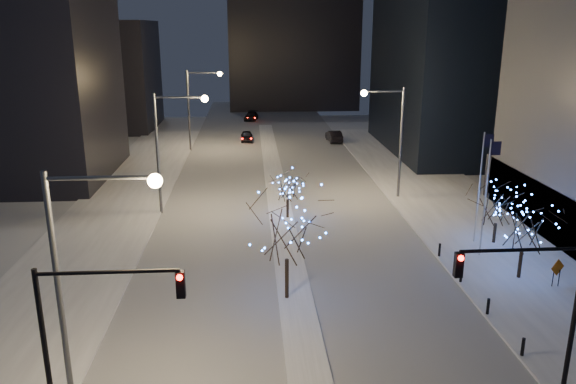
{
  "coord_description": "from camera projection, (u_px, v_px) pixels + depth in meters",
  "views": [
    {
      "loc": [
        -2.43,
        -18.44,
        15.05
      ],
      "look_at": [
        -0.1,
        15.61,
        5.0
      ],
      "focal_mm": 35.0,
      "sensor_mm": 36.0,
      "label": 1
    }
  ],
  "objects": [
    {
      "name": "car_near",
      "position": [
        247.0,
        136.0,
        76.99
      ],
      "size": [
        1.67,
        4.01,
        1.36
      ],
      "primitive_type": "imported",
      "rotation": [
        0.0,
        0.0,
        0.02
      ],
      "color": "black",
      "rests_on": "ground"
    },
    {
      "name": "street_lamp_east",
      "position": [
        392.0,
        128.0,
        49.6
      ],
      "size": [
        3.9,
        0.56,
        10.0
      ],
      "color": "#595E66",
      "rests_on": "ground"
    },
    {
      "name": "holiday_tree_median_near",
      "position": [
        287.0,
        229.0,
        31.02
      ],
      "size": [
        5.5,
        5.5,
        6.41
      ],
      "color": "black",
      "rests_on": "median"
    },
    {
      "name": "traffic_signal_west",
      "position": [
        86.0,
        325.0,
        20.15
      ],
      "size": [
        5.26,
        0.43,
        7.0
      ],
      "color": "black",
      "rests_on": "ground"
    },
    {
      "name": "holiday_tree_plaza_far",
      "position": [
        497.0,
        206.0,
        39.65
      ],
      "size": [
        4.14,
        4.14,
        4.38
      ],
      "color": "black",
      "rests_on": "east_sidewalk"
    },
    {
      "name": "car_far",
      "position": [
        251.0,
        116.0,
        94.17
      ],
      "size": [
        2.71,
        5.03,
        1.39
      ],
      "primitive_type": "imported",
      "rotation": [
        0.0,
        0.0,
        -0.17
      ],
      "color": "black",
      "rests_on": "ground"
    },
    {
      "name": "median",
      "position": [
        278.0,
        199.0,
        50.74
      ],
      "size": [
        2.0,
        80.0,
        0.15
      ],
      "primitive_type": "cube",
      "color": "white",
      "rests_on": "ground"
    },
    {
      "name": "west_sidewalk",
      "position": [
        91.0,
        244.0,
        40.26
      ],
      "size": [
        8.0,
        90.0,
        0.15
      ],
      "primitive_type": "cube",
      "color": "white",
      "rests_on": "ground"
    },
    {
      "name": "street_lamp_w_mid",
      "position": [
        170.0,
        137.0,
        45.47
      ],
      "size": [
        4.4,
        0.56,
        10.0
      ],
      "color": "#595E66",
      "rests_on": "ground"
    },
    {
      "name": "east_sidewalk",
      "position": [
        484.0,
        234.0,
        42.16
      ],
      "size": [
        10.0,
        90.0,
        0.15
      ],
      "primitive_type": "cube",
      "color": "white",
      "rests_on": "ground"
    },
    {
      "name": "filler_west_far",
      "position": [
        93.0,
        75.0,
        85.08
      ],
      "size": [
        18.0,
        16.0,
        16.0
      ],
      "primitive_type": "cube",
      "color": "black",
      "rests_on": "ground"
    },
    {
      "name": "flagpoles",
      "position": [
        484.0,
        184.0,
        38.08
      ],
      "size": [
        1.35,
        2.6,
        8.0
      ],
      "color": "silver",
      "rests_on": "east_sidewalk"
    },
    {
      "name": "road",
      "position": [
        276.0,
        185.0,
        55.55
      ],
      "size": [
        20.0,
        130.0,
        0.02
      ],
      "primitive_type": "cube",
      "color": "#9DA1AB",
      "rests_on": "ground"
    },
    {
      "name": "holiday_tree_plaza_near",
      "position": [
        525.0,
        225.0,
        33.84
      ],
      "size": [
        5.1,
        5.1,
        5.26
      ],
      "color": "black",
      "rests_on": "east_sidewalk"
    },
    {
      "name": "traffic_signal_east",
      "position": [
        540.0,
        297.0,
        22.25
      ],
      "size": [
        5.26,
        0.43,
        7.0
      ],
      "color": "black",
      "rests_on": "ground"
    },
    {
      "name": "holiday_tree_median_far",
      "position": [
        288.0,
        186.0,
        45.03
      ],
      "size": [
        3.01,
        3.01,
        3.97
      ],
      "color": "black",
      "rests_on": "median"
    },
    {
      "name": "car_mid",
      "position": [
        334.0,
        136.0,
        76.5
      ],
      "size": [
        1.89,
        4.72,
        1.53
      ],
      "primitive_type": "imported",
      "rotation": [
        0.0,
        0.0,
        3.2
      ],
      "color": "black",
      "rests_on": "ground"
    },
    {
      "name": "street_lamp_w_near",
      "position": [
        83.0,
        259.0,
        21.55
      ],
      "size": [
        4.4,
        0.56,
        10.0
      ],
      "color": "#595E66",
      "rests_on": "ground"
    },
    {
      "name": "street_lamp_w_far",
      "position": [
        197.0,
        99.0,
        69.4
      ],
      "size": [
        4.4,
        0.56,
        10.0
      ],
      "color": "#595E66",
      "rests_on": "ground"
    },
    {
      "name": "construction_sign",
      "position": [
        557.0,
        270.0,
        33.28
      ],
      "size": [
        1.0,
        0.42,
        1.75
      ],
      "rotation": [
        0.0,
        0.0,
        0.37
      ],
      "color": "black",
      "rests_on": "east_sidewalk"
    },
    {
      "name": "bollards",
      "position": [
        474.0,
        290.0,
        32.12
      ],
      "size": [
        0.16,
        12.16,
        0.9
      ],
      "color": "black",
      "rests_on": "east_sidewalk"
    }
  ]
}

